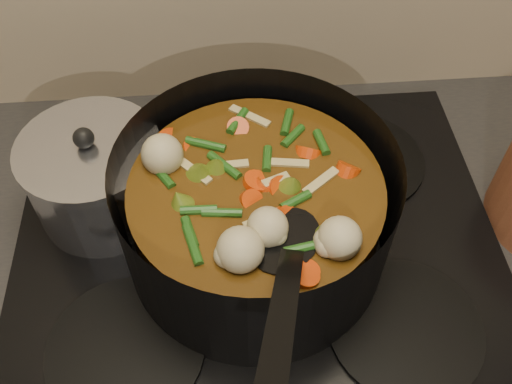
{
  "coord_description": "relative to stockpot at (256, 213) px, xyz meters",
  "views": [
    {
      "loc": [
        -0.03,
        1.53,
        1.54
      ],
      "look_at": [
        -0.0,
        1.93,
        1.04
      ],
      "focal_mm": 40.0,
      "sensor_mm": 36.0,
      "label": 1
    }
  ],
  "objects": [
    {
      "name": "counter",
      "position": [
        0.0,
        0.0,
        -0.55
      ],
      "size": [
        2.64,
        0.64,
        0.91
      ],
      "color": "brown",
      "rests_on": "ground"
    },
    {
      "name": "stockpot",
      "position": [
        0.0,
        0.0,
        0.0
      ],
      "size": [
        0.42,
        0.49,
        0.24
      ],
      "rotation": [
        0.0,
        0.0,
        -0.42
      ],
      "color": "black",
      "rests_on": "stovetop"
    },
    {
      "name": "saucepan",
      "position": [
        -0.2,
        0.08,
        -0.01
      ],
      "size": [
        0.18,
        0.18,
        0.14
      ],
      "rotation": [
        0.0,
        0.0,
        -0.31
      ],
      "color": "silver",
      "rests_on": "stovetop"
    },
    {
      "name": "stovetop",
      "position": [
        0.0,
        0.0,
        -0.08
      ],
      "size": [
        0.62,
        0.54,
        0.03
      ],
      "color": "black",
      "rests_on": "counter"
    }
  ]
}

